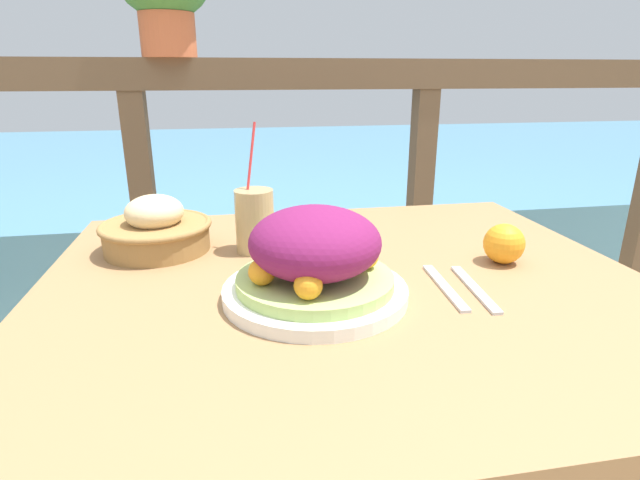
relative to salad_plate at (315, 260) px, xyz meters
name	(u,v)px	position (x,y,z in m)	size (l,w,h in m)	color
patio_table	(345,331)	(0.06, 0.06, -0.16)	(1.02, 0.90, 0.73)	#997047
railing_fence	(288,164)	(0.06, 0.89, -0.01)	(2.80, 0.08, 1.11)	brown
sea_backdrop	(254,180)	(0.06, 3.39, -0.57)	(12.00, 4.00, 0.44)	teal
salad_plate	(315,260)	(0.00, 0.00, 0.00)	(0.29, 0.29, 0.14)	white
drink_glass	(255,221)	(-0.08, 0.23, 0.00)	(0.07, 0.07, 0.25)	tan
bread_basket	(156,229)	(-0.27, 0.27, -0.02)	(0.21, 0.21, 0.11)	olive
fork	(445,287)	(0.21, 0.00, -0.06)	(0.03, 0.18, 0.00)	silver
knife	(475,288)	(0.26, -0.02, -0.06)	(0.03, 0.18, 0.00)	silver
orange_near_basket	(504,244)	(0.36, 0.09, -0.03)	(0.07, 0.07, 0.07)	orange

